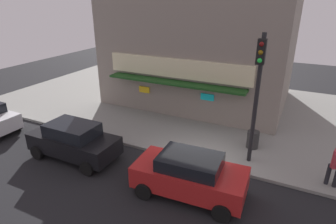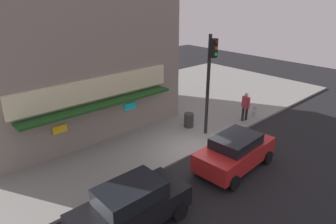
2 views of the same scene
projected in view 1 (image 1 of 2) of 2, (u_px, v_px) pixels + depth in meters
The scene contains 8 objects.
ground_plane at pixel (198, 164), 12.50m from camera, with size 48.75×48.75×0.00m, color black.
sidewalk at pixel (234, 113), 17.87m from camera, with size 32.50×13.00×0.14m, color gray.
corner_building at pixel (202, 41), 18.91m from camera, with size 11.40×8.90×8.01m.
traffic_light at pixel (258, 85), 11.14m from camera, with size 0.32×0.58×5.52m.
trash_can at pixel (253, 140), 13.47m from camera, with size 0.57×0.57×0.85m, color #2D2D2D.
pedestrian at pixel (336, 163), 10.53m from camera, with size 0.47×0.62×1.81m.
parked_car_black at pixel (74, 140), 12.76m from camera, with size 4.15×1.97×1.68m.
parked_car_red at pixel (190, 175), 10.34m from camera, with size 4.18×2.24×1.63m.
Camera 1 is at (3.50, -10.18, 6.89)m, focal length 30.21 mm.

